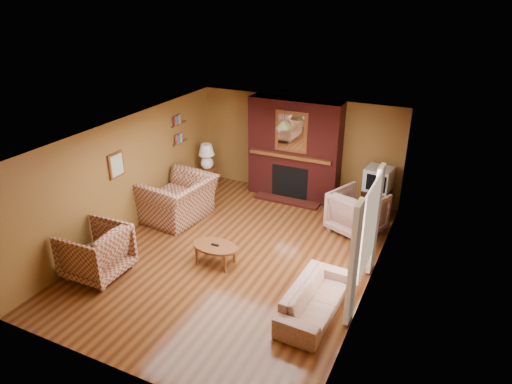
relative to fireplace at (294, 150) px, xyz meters
The scene contains 20 objects.
floor 3.21m from the fireplace, 90.00° to the right, with size 6.50×6.50×0.00m, color #47220F.
ceiling 3.22m from the fireplace, 90.00° to the right, with size 6.50×6.50×0.00m, color white.
wall_back 0.27m from the fireplace, 90.00° to the left, with size 6.50×6.50×0.00m, color olive.
wall_front 6.23m from the fireplace, 90.00° to the right, with size 6.50×6.50×0.00m, color olive.
wall_left 3.89m from the fireplace, 129.95° to the right, with size 6.50×6.50×0.00m, color olive.
wall_right 3.89m from the fireplace, 50.05° to the right, with size 6.50×6.50×0.00m, color olive.
fireplace is the anchor object (origin of this frame).
window_right 4.02m from the fireplace, 52.40° to the right, with size 0.10×1.85×2.00m.
bookshelf 2.72m from the fireplace, 156.05° to the right, with size 0.09×0.55×0.71m.
botanical_print 4.12m from the fireplace, 126.90° to the right, with size 0.05×0.40×0.50m.
pendant_light 1.07m from the fireplace, 90.00° to the right, with size 0.36×0.36×0.48m.
plaid_loveseat 2.96m from the fireplace, 130.11° to the right, with size 1.46×1.28×0.95m, color maroon.
plaid_armchair 5.06m from the fireplace, 112.93° to the right, with size 0.99×1.02×0.93m, color maroon.
floral_sofa 4.48m from the fireplace, 64.32° to the right, with size 1.75×0.69×0.51m, color #B7AC8E.
floral_armchair 2.27m from the fireplace, 30.81° to the right, with size 0.97×1.00×0.91m, color #B7AC8E.
coffee_table 3.53m from the fireplace, 93.55° to the right, with size 0.90×0.56×0.41m.
side_table 2.35m from the fireplace, 165.71° to the right, with size 0.41×0.41×0.54m, color brown.
table_lamp 2.18m from the fireplace, 165.71° to the right, with size 0.40×0.40×0.65m.
tv_stand 2.23m from the fireplace, ahead, with size 0.59×0.53×0.64m, color black.
crt_tv 2.08m from the fireplace, ahead, with size 0.60×0.60×0.51m.
Camera 1 is at (3.55, -6.63, 4.77)m, focal length 32.00 mm.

